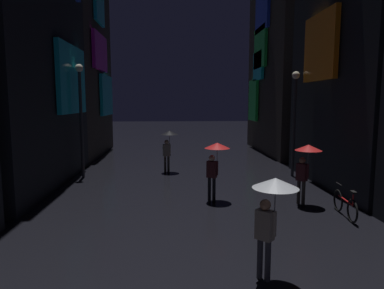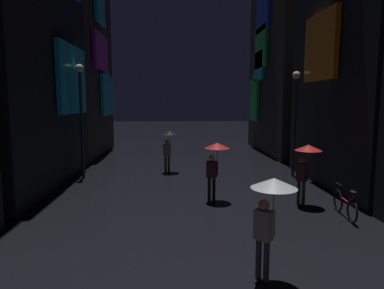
# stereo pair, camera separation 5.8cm
# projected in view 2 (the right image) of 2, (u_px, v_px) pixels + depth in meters

# --- Properties ---
(building_left_far) EXTENTS (4.25, 8.07, 12.65)m
(building_left_far) POSITION_uv_depth(u_px,v_px,m) (70.00, 59.00, 22.41)
(building_left_far) COLOR #2D2826
(building_left_far) RESTS_ON ground
(building_right_mid) EXTENTS (4.25, 7.54, 14.14)m
(building_right_mid) POSITION_uv_depth(u_px,v_px,m) (374.00, 15.00, 13.91)
(building_right_mid) COLOR black
(building_right_mid) RESTS_ON ground
(building_right_far) EXTENTS (4.25, 8.91, 12.74)m
(building_right_far) POSITION_uv_depth(u_px,v_px,m) (292.00, 60.00, 23.60)
(building_right_far) COLOR #2D2826
(building_right_far) RESTS_ON ground
(pedestrian_foreground_right_red) EXTENTS (0.90, 0.90, 2.12)m
(pedestrian_foreground_right_red) POSITION_uv_depth(u_px,v_px,m) (215.00, 155.00, 12.22)
(pedestrian_foreground_right_red) COLOR black
(pedestrian_foreground_right_red) RESTS_ON ground
(pedestrian_midstreet_centre_red) EXTENTS (0.90, 0.90, 2.12)m
(pedestrian_midstreet_centre_red) POSITION_uv_depth(u_px,v_px,m) (306.00, 158.00, 11.68)
(pedestrian_midstreet_centre_red) COLOR #38332D
(pedestrian_midstreet_centre_red) RESTS_ON ground
(pedestrian_near_crossing_clear) EXTENTS (0.90, 0.90, 2.12)m
(pedestrian_near_crossing_clear) POSITION_uv_depth(u_px,v_px,m) (270.00, 200.00, 6.66)
(pedestrian_near_crossing_clear) COLOR #2D2D38
(pedestrian_near_crossing_clear) RESTS_ON ground
(pedestrian_far_right_black) EXTENTS (0.90, 0.90, 2.12)m
(pedestrian_far_right_black) POSITION_uv_depth(u_px,v_px,m) (169.00, 140.00, 17.17)
(pedestrian_far_right_black) COLOR #38332D
(pedestrian_far_right_black) RESTS_ON ground
(bicycle_parked_at_storefront) EXTENTS (0.24, 1.82, 0.96)m
(bicycle_parked_at_storefront) POSITION_uv_depth(u_px,v_px,m) (345.00, 205.00, 10.61)
(bicycle_parked_at_storefront) COLOR black
(bicycle_parked_at_storefront) RESTS_ON ground
(streetlamp_left_far) EXTENTS (0.36, 0.36, 5.27)m
(streetlamp_left_far) POSITION_uv_depth(u_px,v_px,m) (81.00, 107.00, 15.84)
(streetlamp_left_far) COLOR #2D2D33
(streetlamp_left_far) RESTS_ON ground
(streetlamp_right_far) EXTENTS (0.36, 0.36, 4.97)m
(streetlamp_right_far) POSITION_uv_depth(u_px,v_px,m) (295.00, 111.00, 16.08)
(streetlamp_right_far) COLOR #2D2D33
(streetlamp_right_far) RESTS_ON ground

